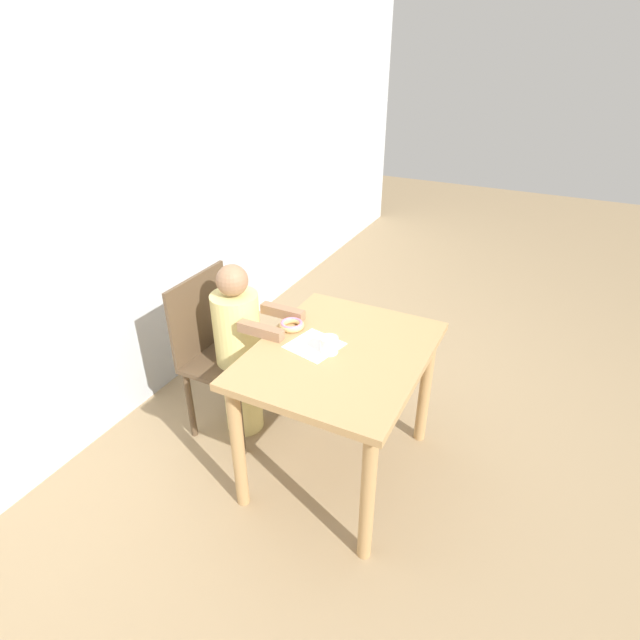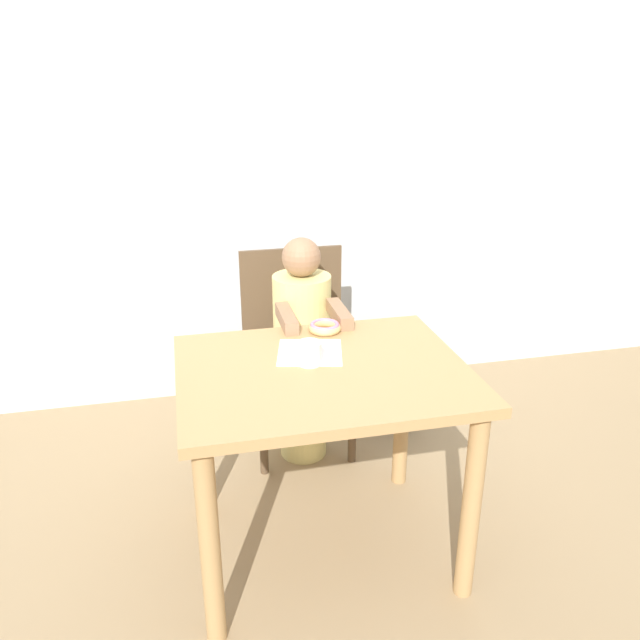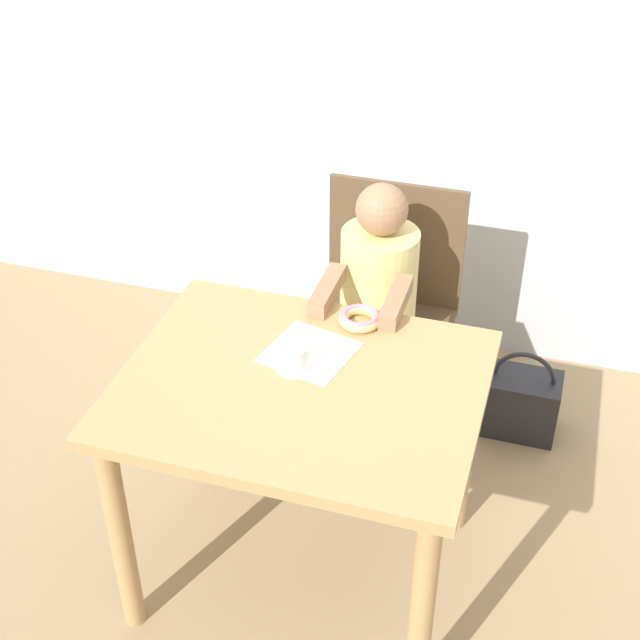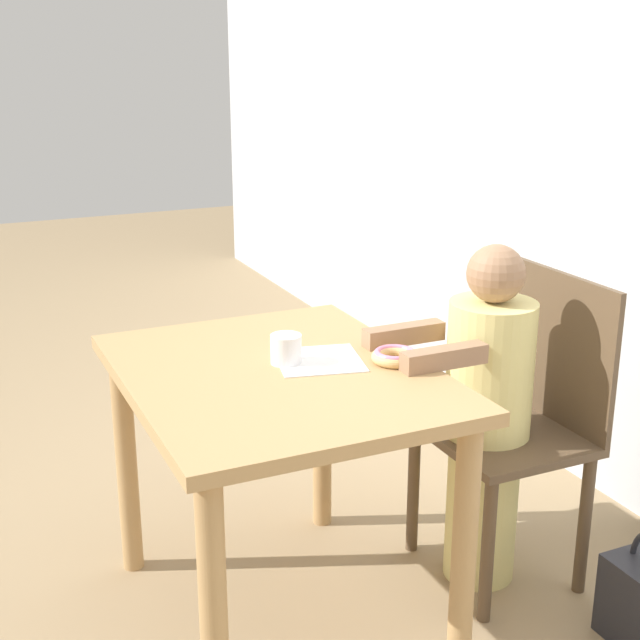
{
  "view_description": "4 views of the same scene",
  "coord_description": "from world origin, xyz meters",
  "px_view_note": "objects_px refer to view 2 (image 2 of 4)",
  "views": [
    {
      "loc": [
        -1.71,
        -0.76,
        1.93
      ],
      "look_at": [
        0.02,
        0.11,
        0.83
      ],
      "focal_mm": 28.0,
      "sensor_mm": 36.0,
      "label": 1
    },
    {
      "loc": [
        -0.41,
        -1.74,
        1.59
      ],
      "look_at": [
        0.02,
        0.11,
        0.83
      ],
      "focal_mm": 35.0,
      "sensor_mm": 36.0,
      "label": 2
    },
    {
      "loc": [
        0.56,
        -1.67,
        2.13
      ],
      "look_at": [
        0.02,
        0.11,
        0.83
      ],
      "focal_mm": 50.0,
      "sensor_mm": 36.0,
      "label": 3
    },
    {
      "loc": [
        1.93,
        -0.77,
        1.5
      ],
      "look_at": [
        0.02,
        0.11,
        0.83
      ],
      "focal_mm": 50.0,
      "sensor_mm": 36.0,
      "label": 4
    }
  ],
  "objects_px": {
    "donut": "(325,327)",
    "handbag": "(390,395)",
    "cup": "(310,353)",
    "chair": "(297,347)",
    "child_figure": "(303,352)"
  },
  "relations": [
    {
      "from": "donut",
      "to": "handbag",
      "type": "xyz_separation_m",
      "value": [
        0.45,
        0.52,
        -0.61
      ]
    },
    {
      "from": "child_figure",
      "to": "handbag",
      "type": "height_order",
      "value": "child_figure"
    },
    {
      "from": "donut",
      "to": "handbag",
      "type": "bearing_deg",
      "value": 49.03
    },
    {
      "from": "chair",
      "to": "cup",
      "type": "bearing_deg",
      "value": -97.49
    },
    {
      "from": "donut",
      "to": "chair",
      "type": "bearing_deg",
      "value": 92.94
    },
    {
      "from": "chair",
      "to": "handbag",
      "type": "bearing_deg",
      "value": 11.67
    },
    {
      "from": "donut",
      "to": "child_figure",
      "type": "bearing_deg",
      "value": 94.08
    },
    {
      "from": "cup",
      "to": "donut",
      "type": "bearing_deg",
      "value": 66.35
    },
    {
      "from": "chair",
      "to": "child_figure",
      "type": "height_order",
      "value": "child_figure"
    },
    {
      "from": "cup",
      "to": "chair",
      "type": "bearing_deg",
      "value": 82.51
    },
    {
      "from": "chair",
      "to": "child_figure",
      "type": "distance_m",
      "value": 0.12
    },
    {
      "from": "handbag",
      "to": "cup",
      "type": "relative_size",
      "value": 4.22
    },
    {
      "from": "chair",
      "to": "cup",
      "type": "xyz_separation_m",
      "value": [
        -0.09,
        -0.68,
        0.28
      ]
    },
    {
      "from": "chair",
      "to": "cup",
      "type": "distance_m",
      "value": 0.74
    },
    {
      "from": "child_figure",
      "to": "donut",
      "type": "bearing_deg",
      "value": -85.92
    }
  ]
}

